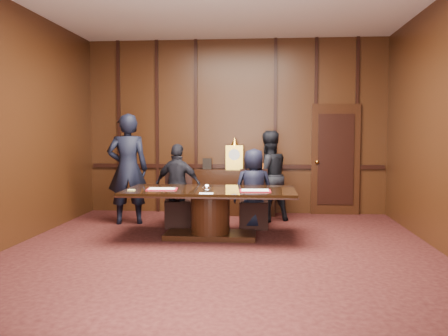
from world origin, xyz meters
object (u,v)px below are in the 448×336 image
(sideboard, at_px, (235,190))
(signatory_right, at_px, (254,189))
(witness_left, at_px, (128,169))
(witness_right, at_px, (268,176))
(conference_table, at_px, (210,205))
(signatory_left, at_px, (178,186))

(sideboard, xyz_separation_m, signatory_right, (0.41, -1.36, 0.20))
(witness_left, xyz_separation_m, witness_right, (2.50, 0.49, -0.15))
(witness_left, distance_m, witness_right, 2.55)
(sideboard, relative_size, witness_right, 0.96)
(sideboard, relative_size, conference_table, 0.61)
(signatory_left, relative_size, witness_right, 0.86)
(conference_table, height_order, signatory_right, signatory_right)
(sideboard, distance_m, witness_right, 0.98)
(witness_right, bearing_deg, witness_left, -13.79)
(signatory_left, bearing_deg, sideboard, -110.27)
(sideboard, height_order, witness_right, witness_right)
(signatory_right, xyz_separation_m, witness_right, (0.25, 0.72, 0.15))
(conference_table, height_order, witness_right, witness_right)
(signatory_left, distance_m, witness_left, 1.01)
(witness_right, bearing_deg, signatory_right, 46.30)
(signatory_left, bearing_deg, conference_table, 141.96)
(conference_table, xyz_separation_m, signatory_right, (0.65, 0.80, 0.17))
(conference_table, distance_m, witness_left, 1.96)
(conference_table, bearing_deg, witness_left, 147.13)
(sideboard, distance_m, witness_left, 2.21)
(signatory_right, bearing_deg, witness_left, -17.58)
(witness_left, height_order, witness_right, witness_left)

